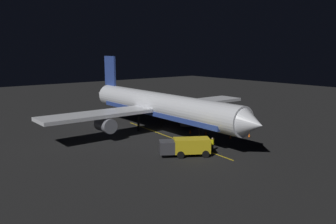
{
  "coord_description": "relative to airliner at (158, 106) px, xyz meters",
  "views": [
    {
      "loc": [
        33.08,
        43.13,
        12.8
      ],
      "look_at": [
        0.0,
        2.0,
        3.5
      ],
      "focal_mm": 37.37,
      "sensor_mm": 36.0,
      "label": 1
    }
  ],
  "objects": [
    {
      "name": "ground_crew_worker",
      "position": [
        1.25,
        13.33,
        -3.23
      ],
      "size": [
        0.4,
        0.4,
        1.74
      ],
      "color": "black",
      "rests_on": "ground_plane"
    },
    {
      "name": "ground_plane",
      "position": [
        0.01,
        0.63,
        -4.22
      ],
      "size": [
        180.0,
        180.0,
        0.2
      ],
      "primitive_type": "cube",
      "color": "black"
    },
    {
      "name": "catering_truck",
      "position": [
        -6.86,
        -0.06,
        -2.9
      ],
      "size": [
        5.97,
        5.36,
        2.34
      ],
      "color": "maroon",
      "rests_on": "ground_plane"
    },
    {
      "name": "apron_guide_stripe",
      "position": [
        1.02,
        4.63,
        -4.12
      ],
      "size": [
        2.72,
        26.34,
        0.01
      ],
      "primitive_type": "cube",
      "rotation": [
        0.0,
        0.0,
        -0.09
      ],
      "color": "gold",
      "rests_on": "ground_plane"
    },
    {
      "name": "traffic_cone_near_left",
      "position": [
        -4.39,
        6.52,
        -3.87
      ],
      "size": [
        0.5,
        0.5,
        0.55
      ],
      "color": "#EA590F",
      "rests_on": "ground_plane"
    },
    {
      "name": "baggage_truck",
      "position": [
        5.33,
        12.86,
        -2.96
      ],
      "size": [
        6.31,
        5.03,
        2.18
      ],
      "color": "gold",
      "rests_on": "ground_plane"
    },
    {
      "name": "traffic_cone_under_wing",
      "position": [
        -8.4,
        11.65,
        -3.87
      ],
      "size": [
        0.5,
        0.5,
        0.55
      ],
      "color": "#EA590F",
      "rests_on": "ground_plane"
    },
    {
      "name": "traffic_cone_far",
      "position": [
        -3.1,
        4.35,
        -3.87
      ],
      "size": [
        0.5,
        0.5,
        0.55
      ],
      "color": "#EA590F",
      "rests_on": "ground_plane"
    },
    {
      "name": "traffic_cone_near_right",
      "position": [
        -5.51,
        10.51,
        -3.87
      ],
      "size": [
        0.5,
        0.5,
        0.55
      ],
      "color": "#EA590F",
      "rests_on": "ground_plane"
    },
    {
      "name": "airliner",
      "position": [
        0.0,
        0.0,
        0.0
      ],
      "size": [
        37.18,
        40.38,
        11.78
      ],
      "color": "white",
      "rests_on": "ground_plane"
    }
  ]
}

